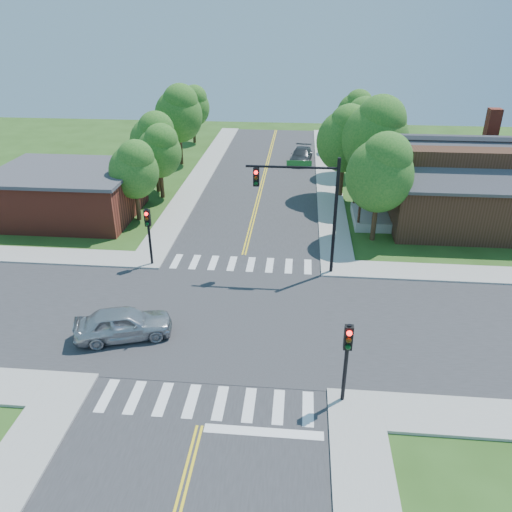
# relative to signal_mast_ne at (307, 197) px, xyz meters

# --- Properties ---
(ground) EXTENTS (100.00, 100.00, 0.00)m
(ground) POSITION_rel_signal_mast_ne_xyz_m (-3.91, -5.59, -4.85)
(ground) COLOR #284916
(ground) RESTS_ON ground
(road_ns) EXTENTS (10.00, 90.00, 0.04)m
(road_ns) POSITION_rel_signal_mast_ne_xyz_m (-3.91, -5.59, -4.83)
(road_ns) COLOR #2D2D30
(road_ns) RESTS_ON ground
(road_ew) EXTENTS (90.00, 10.00, 0.04)m
(road_ew) POSITION_rel_signal_mast_ne_xyz_m (-3.91, -5.59, -4.83)
(road_ew) COLOR #2D2D30
(road_ew) RESTS_ON ground
(intersection_patch) EXTENTS (10.20, 10.20, 0.06)m
(intersection_patch) POSITION_rel_signal_mast_ne_xyz_m (-3.91, -5.59, -4.85)
(intersection_patch) COLOR #2D2D30
(intersection_patch) RESTS_ON ground
(sidewalk_ne) EXTENTS (40.00, 40.00, 0.14)m
(sidewalk_ne) POSITION_rel_signal_mast_ne_xyz_m (11.90, 10.23, -4.78)
(sidewalk_ne) COLOR #9E9B93
(sidewalk_ne) RESTS_ON ground
(sidewalk_nw) EXTENTS (40.00, 40.00, 0.14)m
(sidewalk_nw) POSITION_rel_signal_mast_ne_xyz_m (-19.73, 10.23, -4.78)
(sidewalk_nw) COLOR #9E9B93
(sidewalk_nw) RESTS_ON ground
(crosswalk_north) EXTENTS (8.85, 2.00, 0.01)m
(crosswalk_north) POSITION_rel_signal_mast_ne_xyz_m (-3.91, 0.61, -4.80)
(crosswalk_north) COLOR white
(crosswalk_north) RESTS_ON ground
(crosswalk_south) EXTENTS (8.85, 2.00, 0.01)m
(crosswalk_south) POSITION_rel_signal_mast_ne_xyz_m (-3.91, -11.79, -4.80)
(crosswalk_south) COLOR white
(crosswalk_south) RESTS_ON ground
(centerline) EXTENTS (0.30, 90.00, 0.01)m
(centerline) POSITION_rel_signal_mast_ne_xyz_m (-3.91, -5.59, -4.80)
(centerline) COLOR yellow
(centerline) RESTS_ON ground
(stop_bar) EXTENTS (4.60, 0.45, 0.09)m
(stop_bar) POSITION_rel_signal_mast_ne_xyz_m (-1.41, -13.19, -4.85)
(stop_bar) COLOR white
(stop_bar) RESTS_ON ground
(signal_mast_ne) EXTENTS (5.30, 0.42, 7.20)m
(signal_mast_ne) POSITION_rel_signal_mast_ne_xyz_m (0.00, 0.00, 0.00)
(signal_mast_ne) COLOR black
(signal_mast_ne) RESTS_ON ground
(signal_pole_se) EXTENTS (0.34, 0.42, 3.80)m
(signal_pole_se) POSITION_rel_signal_mast_ne_xyz_m (1.69, -11.21, -2.19)
(signal_pole_se) COLOR black
(signal_pole_se) RESTS_ON ground
(signal_pole_nw) EXTENTS (0.34, 0.42, 3.80)m
(signal_pole_nw) POSITION_rel_signal_mast_ne_xyz_m (-9.51, -0.01, -2.19)
(signal_pole_nw) COLOR black
(signal_pole_nw) RESTS_ON ground
(house_ne) EXTENTS (13.05, 8.80, 7.11)m
(house_ne) POSITION_rel_signal_mast_ne_xyz_m (11.19, 8.65, -1.52)
(house_ne) COLOR #351F12
(house_ne) RESTS_ON ground
(building_nw) EXTENTS (10.40, 8.40, 3.73)m
(building_nw) POSITION_rel_signal_mast_ne_xyz_m (-18.11, 7.61, -2.97)
(building_nw) COLOR maroon
(building_nw) RESTS_ON ground
(tree_e_a) EXTENTS (4.47, 4.25, 7.60)m
(tree_e_a) POSITION_rel_signal_mast_ne_xyz_m (4.87, 5.18, 0.13)
(tree_e_a) COLOR #382314
(tree_e_a) RESTS_ON ground
(tree_e_b) EXTENTS (5.21, 4.94, 8.85)m
(tree_e_b) POSITION_rel_signal_mast_ne_xyz_m (5.31, 12.15, 0.95)
(tree_e_b) COLOR #382314
(tree_e_b) RESTS_ON ground
(tree_e_c) EXTENTS (4.38, 4.16, 7.44)m
(tree_e_c) POSITION_rel_signal_mast_ne_xyz_m (4.98, 20.30, 0.02)
(tree_e_c) COLOR #382314
(tree_e_c) RESTS_ON ground
(tree_e_d) EXTENTS (4.03, 3.83, 6.85)m
(tree_e_d) POSITION_rel_signal_mast_ne_xyz_m (5.31, 29.05, -0.37)
(tree_e_d) COLOR #382314
(tree_e_d) RESTS_ON ground
(tree_w_a) EXTENTS (3.66, 3.47, 6.22)m
(tree_w_a) POSITION_rel_signal_mast_ne_xyz_m (-12.54, 7.29, -0.78)
(tree_w_a) COLOR #382314
(tree_w_a) RESTS_ON ground
(tree_w_b) EXTENTS (4.13, 3.92, 7.02)m
(tree_w_b) POSITION_rel_signal_mast_ne_xyz_m (-12.82, 13.90, -0.26)
(tree_w_b) COLOR #382314
(tree_w_b) RESTS_ON ground
(tree_w_c) EXTENTS (4.75, 4.52, 8.08)m
(tree_w_c) POSITION_rel_signal_mast_ne_xyz_m (-12.69, 22.51, 0.45)
(tree_w_c) COLOR #382314
(tree_w_c) RESTS_ON ground
(tree_w_d) EXTENTS (3.95, 3.76, 6.72)m
(tree_w_d) POSITION_rel_signal_mast_ne_xyz_m (-13.22, 31.70, -0.45)
(tree_w_d) COLOR #382314
(tree_w_d) RESTS_ON ground
(tree_house) EXTENTS (4.60, 4.37, 7.82)m
(tree_house) POSITION_rel_signal_mast_ne_xyz_m (3.15, 14.01, 0.27)
(tree_house) COLOR #382314
(tree_house) RESTS_ON ground
(tree_bldg) EXTENTS (3.73, 3.54, 6.34)m
(tree_bldg) POSITION_rel_signal_mast_ne_xyz_m (-12.03, 12.38, -0.70)
(tree_bldg) COLOR #382314
(tree_bldg) RESTS_ON ground
(car_silver) EXTENTS (4.54, 5.73, 1.59)m
(car_silver) POSITION_rel_signal_mast_ne_xyz_m (-8.71, -7.66, -4.06)
(car_silver) COLOR #AFB1B6
(car_silver) RESTS_ON ground
(car_dgrey) EXTENTS (3.03, 5.37, 1.44)m
(car_dgrey) POSITION_rel_signal_mast_ne_xyz_m (-0.41, 24.31, -4.13)
(car_dgrey) COLOR #34373A
(car_dgrey) RESTS_ON ground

